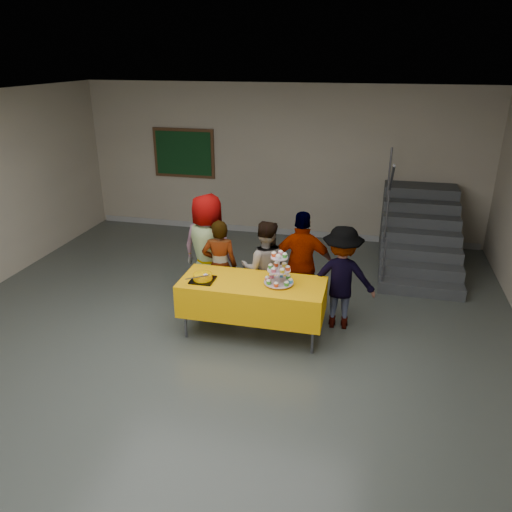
{
  "coord_description": "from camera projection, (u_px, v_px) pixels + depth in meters",
  "views": [
    {
      "loc": [
        1.82,
        -4.68,
        3.52
      ],
      "look_at": [
        0.42,
        1.18,
        1.05
      ],
      "focal_mm": 35.0,
      "sensor_mm": 36.0,
      "label": 1
    }
  ],
  "objects": [
    {
      "name": "staircase",
      "position": [
        418.0,
        236.0,
        8.89
      ],
      "size": [
        1.3,
        2.4,
        2.04
      ],
      "color": "#424447",
      "rests_on": "ground"
    },
    {
      "name": "schoolchild_a",
      "position": [
        208.0,
        250.0,
        7.27
      ],
      "size": [
        0.91,
        0.68,
        1.68
      ],
      "primitive_type": "imported",
      "rotation": [
        0.0,
        0.0,
        2.95
      ],
      "color": "slate",
      "rests_on": "ground"
    },
    {
      "name": "schoolchild_b",
      "position": [
        220.0,
        266.0,
        7.11
      ],
      "size": [
        0.56,
        0.42,
        1.38
      ],
      "primitive_type": "imported",
      "rotation": [
        0.0,
        0.0,
        3.33
      ],
      "color": "slate",
      "rests_on": "ground"
    },
    {
      "name": "cupcake_stand",
      "position": [
        279.0,
        272.0,
        6.3
      ],
      "size": [
        0.38,
        0.38,
        0.44
      ],
      "color": "silver",
      "rests_on": "bake_table"
    },
    {
      "name": "noticeboard",
      "position": [
        184.0,
        153.0,
        10.23
      ],
      "size": [
        1.3,
        0.05,
        1.0
      ],
      "color": "#472B16",
      "rests_on": "ground"
    },
    {
      "name": "bake_table",
      "position": [
        252.0,
        297.0,
        6.52
      ],
      "size": [
        1.88,
        0.78,
        0.77
      ],
      "color": "#595960",
      "rests_on": "ground"
    },
    {
      "name": "schoolchild_c",
      "position": [
        265.0,
        268.0,
        7.0
      ],
      "size": [
        0.76,
        0.64,
        1.4
      ],
      "primitive_type": "imported",
      "rotation": [
        0.0,
        0.0,
        3.32
      ],
      "color": "slate",
      "rests_on": "ground"
    },
    {
      "name": "bear_cake",
      "position": [
        203.0,
        276.0,
        6.45
      ],
      "size": [
        0.32,
        0.36,
        0.12
      ],
      "color": "black",
      "rests_on": "bake_table"
    },
    {
      "name": "schoolchild_d",
      "position": [
        302.0,
        265.0,
        6.93
      ],
      "size": [
        0.93,
        0.44,
        1.55
      ],
      "primitive_type": "imported",
      "rotation": [
        0.0,
        0.0,
        3.22
      ],
      "color": "slate",
      "rests_on": "ground"
    },
    {
      "name": "room_shell",
      "position": [
        190.0,
        197.0,
        5.15
      ],
      "size": [
        10.0,
        10.04,
        3.02
      ],
      "color": "#4C514C",
      "rests_on": "ground"
    },
    {
      "name": "schoolchild_e",
      "position": [
        341.0,
        278.0,
        6.67
      ],
      "size": [
        0.96,
        0.59,
        1.44
      ],
      "primitive_type": "imported",
      "rotation": [
        0.0,
        0.0,
        3.2
      ],
      "color": "slate",
      "rests_on": "ground"
    }
  ]
}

